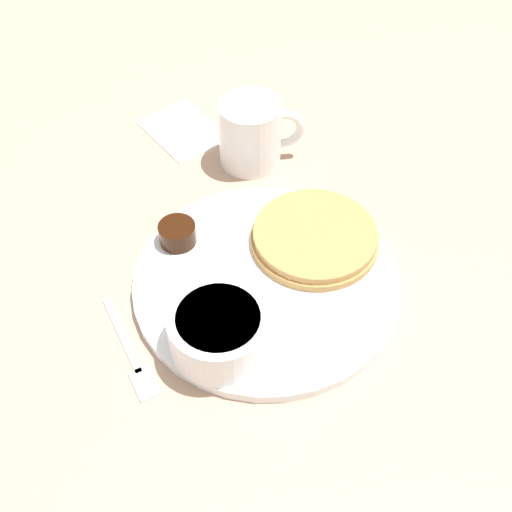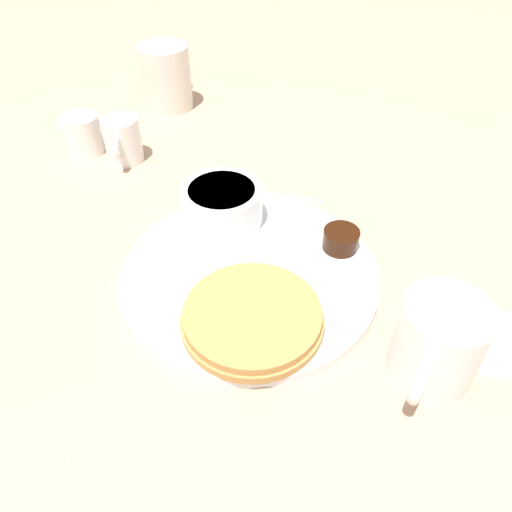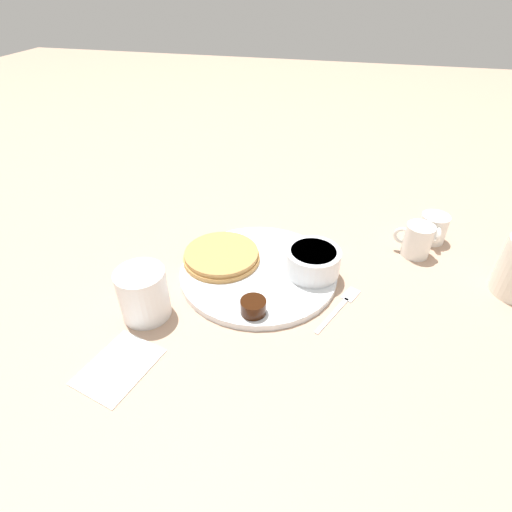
# 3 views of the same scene
# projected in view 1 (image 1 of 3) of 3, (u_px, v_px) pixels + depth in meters

# --- Properties ---
(ground_plane) EXTENTS (4.00, 4.00, 0.00)m
(ground_plane) POSITION_uv_depth(u_px,v_px,m) (266.00, 285.00, 0.69)
(ground_plane) COLOR tan
(plate) EXTENTS (0.28, 0.28, 0.01)m
(plate) POSITION_uv_depth(u_px,v_px,m) (266.00, 281.00, 0.69)
(plate) COLOR white
(plate) RESTS_ON ground_plane
(pancake_stack) EXTENTS (0.14, 0.14, 0.02)m
(pancake_stack) POSITION_uv_depth(u_px,v_px,m) (315.00, 237.00, 0.71)
(pancake_stack) COLOR #B78447
(pancake_stack) RESTS_ON plate
(bowl) EXTENTS (0.10, 0.10, 0.05)m
(bowl) POSITION_uv_depth(u_px,v_px,m) (219.00, 330.00, 0.61)
(bowl) COLOR white
(bowl) RESTS_ON plate
(syrup_cup) EXTENTS (0.04, 0.04, 0.02)m
(syrup_cup) POSITION_uv_depth(u_px,v_px,m) (177.00, 234.00, 0.71)
(syrup_cup) COLOR black
(syrup_cup) RESTS_ON plate
(butter_ramekin) EXTENTS (0.04, 0.04, 0.04)m
(butter_ramekin) POSITION_uv_depth(u_px,v_px,m) (195.00, 339.00, 0.61)
(butter_ramekin) COLOR white
(butter_ramekin) RESTS_ON plate
(coffee_mug) EXTENTS (0.09, 0.09, 0.09)m
(coffee_mug) POSITION_uv_depth(u_px,v_px,m) (252.00, 133.00, 0.80)
(coffee_mug) COLOR white
(coffee_mug) RESTS_ON ground_plane
(fork) EXTENTS (0.12, 0.07, 0.00)m
(fork) POSITION_uv_depth(u_px,v_px,m) (133.00, 358.00, 0.63)
(fork) COLOR silver
(fork) RESTS_ON ground_plane
(napkin) EXTENTS (0.13, 0.11, 0.00)m
(napkin) POSITION_uv_depth(u_px,v_px,m) (183.00, 130.00, 0.86)
(napkin) COLOR white
(napkin) RESTS_ON ground_plane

